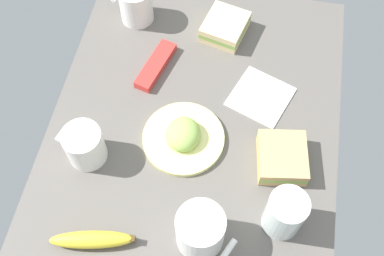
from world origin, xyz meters
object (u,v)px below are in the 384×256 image
(coffee_mug_milky, at_px, (84,145))
(glass_of_milk, at_px, (284,215))
(snack_bar, at_px, (156,65))
(coffee_mug_black, at_px, (200,230))
(paper_napkin, at_px, (261,97))
(sandwich_side, at_px, (282,158))
(sandwich_main, at_px, (225,27))
(banana, at_px, (92,240))
(coffee_mug_spare, at_px, (136,4))
(plate_of_food, at_px, (183,136))

(coffee_mug_milky, height_order, glass_of_milk, glass_of_milk)
(coffee_mug_milky, bearing_deg, snack_bar, -20.20)
(coffee_mug_black, height_order, paper_napkin, coffee_mug_black)
(coffee_mug_black, bearing_deg, paper_napkin, -12.75)
(sandwich_side, bearing_deg, coffee_mug_milky, 98.18)
(sandwich_main, xyz_separation_m, banana, (-0.57, 0.17, -0.00))
(coffee_mug_milky, bearing_deg, coffee_mug_black, -116.79)
(sandwich_main, relative_size, snack_bar, 0.88)
(coffee_mug_black, distance_m, banana, 0.21)
(coffee_mug_black, xyz_separation_m, sandwich_main, (0.52, 0.03, -0.03))
(snack_bar, relative_size, paper_napkin, 1.15)
(coffee_mug_spare, distance_m, sandwich_side, 0.52)
(plate_of_food, relative_size, paper_napkin, 1.43)
(sandwich_main, distance_m, paper_napkin, 0.21)
(glass_of_milk, xyz_separation_m, snack_bar, (0.33, 0.33, -0.04))
(coffee_mug_spare, xyz_separation_m, sandwich_side, (-0.34, -0.40, -0.03))
(coffee_mug_milky, height_order, sandwich_side, coffee_mug_milky)
(banana, bearing_deg, coffee_mug_black, -77.30)
(coffee_mug_black, height_order, sandwich_side, coffee_mug_black)
(sandwich_main, bearing_deg, coffee_mug_spare, 87.59)
(coffee_mug_spare, height_order, glass_of_milk, glass_of_milk)
(paper_napkin, bearing_deg, sandwich_side, -158.85)
(coffee_mug_black, xyz_separation_m, coffee_mug_milky, (0.14, 0.27, -0.01))
(glass_of_milk, bearing_deg, sandwich_main, 21.69)
(plate_of_food, height_order, banana, plate_of_food)
(coffee_mug_black, xyz_separation_m, banana, (-0.05, 0.20, -0.04))
(sandwich_side, height_order, snack_bar, sandwich_side)
(coffee_mug_milky, xyz_separation_m, sandwich_main, (0.39, -0.24, -0.02))
(banana, bearing_deg, glass_of_milk, -73.18)
(plate_of_food, relative_size, coffee_mug_black, 1.52)
(coffee_mug_black, bearing_deg, coffee_mug_spare, 25.70)
(glass_of_milk, relative_size, snack_bar, 0.75)
(coffee_mug_spare, xyz_separation_m, sandwich_main, (-0.01, -0.23, -0.03))
(coffee_mug_spare, relative_size, snack_bar, 0.73)
(sandwich_main, height_order, sandwich_side, same)
(sandwich_side, bearing_deg, glass_of_milk, -174.67)
(coffee_mug_milky, distance_m, sandwich_side, 0.41)
(glass_of_milk, bearing_deg, plate_of_food, 56.91)
(coffee_mug_black, xyz_separation_m, coffee_mug_spare, (0.53, 0.26, -0.00))
(coffee_mug_spare, relative_size, sandwich_side, 0.84)
(coffee_mug_black, relative_size, sandwich_main, 0.93)
(plate_of_food, distance_m, paper_napkin, 0.21)
(banana, bearing_deg, plate_of_food, -26.93)
(snack_bar, height_order, paper_napkin, snack_bar)
(coffee_mug_milky, bearing_deg, coffee_mug_spare, -1.72)
(coffee_mug_black, relative_size, paper_napkin, 0.94)
(coffee_mug_black, height_order, sandwich_main, coffee_mug_black)
(sandwich_side, distance_m, paper_napkin, 0.17)
(coffee_mug_milky, distance_m, glass_of_milk, 0.43)
(coffee_mug_spare, distance_m, sandwich_main, 0.23)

